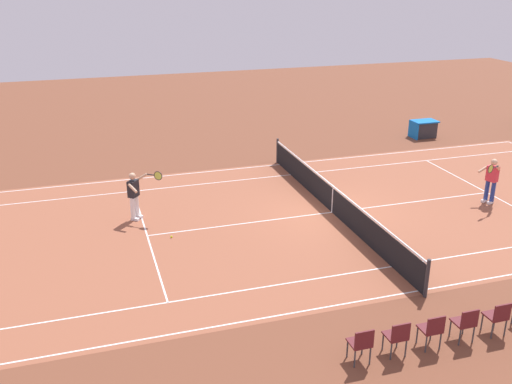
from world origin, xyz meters
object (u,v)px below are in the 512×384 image
object	(u,v)px
tennis_ball	(171,237)
equipment_cart_tarped	(423,129)
tennis_player_near	(135,193)
spectator_chair_5	(361,343)
spectator_chair_1	(498,316)
spectator_chair_4	(397,336)
spectator_chair_3	(432,329)
spectator_chair_2	(466,322)
tennis_net	(333,199)
tennis_player_far	(491,178)

from	to	relation	value
tennis_ball	equipment_cart_tarped	xyz separation A→B (m)	(-14.02, -7.86, 0.40)
tennis_player_near	spectator_chair_5	size ratio (longest dim) A/B	1.93
spectator_chair_1	spectator_chair_4	bearing A→B (deg)	0.00
spectator_chair_4	equipment_cart_tarped	bearing A→B (deg)	-124.11
spectator_chair_3	spectator_chair_5	xyz separation A→B (m)	(1.73, 0.00, 0.00)
spectator_chair_3	equipment_cart_tarped	distance (m)	17.91
spectator_chair_2	tennis_ball	bearing A→B (deg)	-53.54
spectator_chair_3	spectator_chair_4	bearing A→B (deg)	0.00
spectator_chair_2	spectator_chair_5	xyz separation A→B (m)	(2.59, 0.00, 0.00)
spectator_chair_3	equipment_cart_tarped	bearing A→B (deg)	-121.83
tennis_net	spectator_chair_4	xyz separation A→B (m)	(1.97, 7.73, 0.03)
spectator_chair_3	spectator_chair_4	size ratio (longest dim) A/B	1.00
spectator_chair_2	spectator_chair_3	size ratio (longest dim) A/B	1.00
tennis_player_far	tennis_ball	distance (m)	11.50
spectator_chair_5	tennis_player_far	bearing A→B (deg)	-141.36
tennis_net	spectator_chair_4	world-z (taller)	tennis_net
spectator_chair_4	tennis_ball	bearing A→B (deg)	-63.24
equipment_cart_tarped	spectator_chair_5	bearing A→B (deg)	53.71
tennis_player_far	equipment_cart_tarped	xyz separation A→B (m)	(-2.56, -8.33, -0.49)
tennis_player_near	spectator_chair_4	xyz separation A→B (m)	(-4.60, 9.18, -0.41)
tennis_ball	spectator_chair_4	bearing A→B (deg)	116.76
equipment_cart_tarped	tennis_ball	bearing A→B (deg)	29.26
tennis_player_far	spectator_chair_4	distance (m)	10.37
tennis_player_near	tennis_player_far	bearing A→B (deg)	169.47
tennis_player_near	tennis_ball	bearing A→B (deg)	116.01
spectator_chair_3	equipment_cart_tarped	size ratio (longest dim) A/B	0.70
spectator_chair_4	equipment_cart_tarped	xyz separation A→B (m)	(-10.31, -15.22, -0.08)
tennis_net	tennis_ball	bearing A→B (deg)	3.72
tennis_net	spectator_chair_1	size ratio (longest dim) A/B	13.30
tennis_player_near	spectator_chair_3	size ratio (longest dim) A/B	1.93
tennis_net	tennis_ball	world-z (taller)	tennis_net
tennis_net	spectator_chair_4	bearing A→B (deg)	75.69
tennis_net	spectator_chair_2	xyz separation A→B (m)	(0.24, 7.73, 0.03)
tennis_player_far	equipment_cart_tarped	bearing A→B (deg)	-107.09
equipment_cart_tarped	spectator_chair_4	bearing A→B (deg)	55.89
spectator_chair_5	equipment_cart_tarped	distance (m)	18.88
tennis_player_near	tennis_player_far	distance (m)	12.56
spectator_chair_2	tennis_net	bearing A→B (deg)	-91.81
equipment_cart_tarped	spectator_chair_3	bearing A→B (deg)	58.17
tennis_player_far	spectator_chair_3	distance (m)	9.74
spectator_chair_3	spectator_chair_5	distance (m)	1.73
tennis_player_near	tennis_ball	size ratio (longest dim) A/B	25.71
spectator_chair_1	spectator_chair_4	distance (m)	2.59
tennis_player_near	spectator_chair_1	size ratio (longest dim) A/B	1.93
tennis_net	equipment_cart_tarped	xyz separation A→B (m)	(-8.34, -7.49, -0.05)
spectator_chair_1	spectator_chair_4	size ratio (longest dim) A/B	1.00
spectator_chair_2	spectator_chair_4	size ratio (longest dim) A/B	1.00
spectator_chair_1	tennis_player_near	bearing A→B (deg)	-51.93
tennis_net	spectator_chair_3	world-z (taller)	tennis_net
spectator_chair_5	equipment_cart_tarped	bearing A→B (deg)	-126.29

